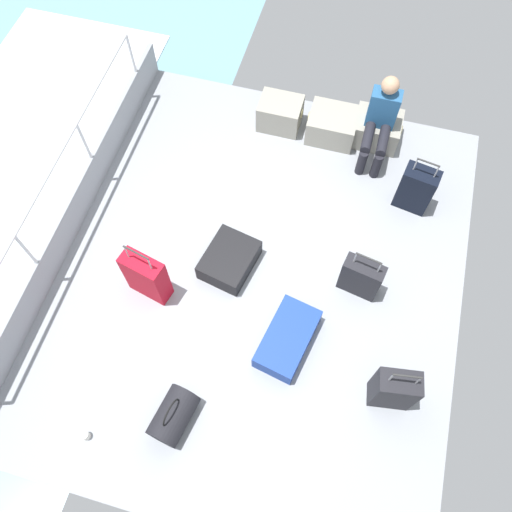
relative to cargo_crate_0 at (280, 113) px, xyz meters
name	(u,v)px	position (x,y,z in m)	size (l,w,h in m)	color
ground_plane	(259,274)	(0.30, -2.12, -0.22)	(4.40, 5.20, 0.06)	gray
gunwale_port	(72,217)	(-1.87, -2.12, 0.03)	(0.06, 5.20, 0.45)	gray
railing_port	(55,189)	(-1.87, -2.12, 0.59)	(0.04, 4.20, 1.02)	silver
cargo_crate_0	(280,113)	(0.00, 0.00, 0.00)	(0.56, 0.41, 0.39)	gray
cargo_crate_1	(332,125)	(0.67, 0.00, -0.01)	(0.62, 0.49, 0.36)	gray
cargo_crate_2	(377,129)	(1.21, 0.08, -0.01)	(0.60, 0.47, 0.36)	gray
passenger_seated	(381,120)	(1.21, -0.10, 0.36)	(0.34, 0.66, 1.06)	#26598C
suitcase_0	(416,189)	(1.78, -0.77, 0.11)	(0.42, 0.29, 0.80)	black
suitcase_1	(146,277)	(-0.77, -2.62, 0.14)	(0.48, 0.30, 0.88)	#B70C1E
suitcase_2	(287,339)	(0.79, -2.81, -0.08)	(0.57, 0.85, 0.24)	navy
suitcase_3	(394,389)	(1.87, -3.09, 0.12)	(0.42, 0.28, 0.83)	black
suitcase_4	(229,260)	(-0.04, -2.11, -0.07)	(0.61, 0.71, 0.24)	black
suitcase_5	(361,277)	(1.38, -2.01, 0.07)	(0.45, 0.26, 0.72)	black
duffel_bag	(173,416)	(-0.06, -3.84, -0.03)	(0.40, 0.55, 0.46)	black
paper_cup	(85,436)	(-0.83, -4.22, -0.14)	(0.08, 0.08, 0.10)	white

